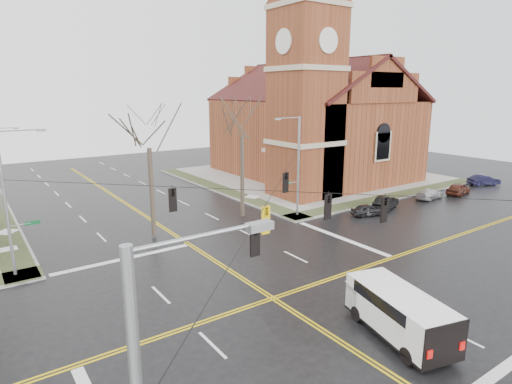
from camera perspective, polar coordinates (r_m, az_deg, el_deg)
ground at (r=24.70m, az=2.28°, el=-13.99°), size 120.00×120.00×0.00m
sidewalks at (r=24.67m, az=2.28°, el=-13.83°), size 80.00×80.00×0.17m
road_markings at (r=24.70m, az=2.28°, el=-13.98°), size 100.00×100.00×0.01m
church at (r=56.92m, az=7.29°, el=10.35°), size 24.28×27.48×27.50m
signal_pole_ne at (r=38.53m, az=5.47°, el=3.77°), size 2.75×0.22×9.00m
signal_pole_nw at (r=29.70m, az=-30.14°, el=-0.91°), size 2.75×0.22×9.00m
span_wires at (r=22.53m, az=2.42°, el=0.15°), size 23.02×23.02×0.03m
traffic_signals at (r=22.21m, az=3.45°, el=-2.06°), size 8.21×8.26×1.30m
cargo_van at (r=21.95m, az=18.17°, el=-14.58°), size 3.62×6.17×2.21m
parked_car_a at (r=41.04m, az=14.69°, el=-2.33°), size 3.42×2.14×1.08m
parked_car_b at (r=43.73m, az=16.93°, el=-1.36°), size 4.22×2.70×1.31m
parked_car_c at (r=49.46m, az=22.12°, el=-0.22°), size 3.93×1.90×1.10m
parked_car_d at (r=52.77m, az=25.38°, el=0.41°), size 4.19×2.35×1.35m
parked_car_e at (r=59.35m, az=28.10°, el=1.40°), size 4.12×2.71×1.28m
tree_nw_near at (r=33.45m, az=-14.10°, el=6.48°), size 4.00×4.00×10.43m
tree_ne at (r=37.82m, az=-1.90°, el=8.36°), size 4.00×4.00×11.10m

